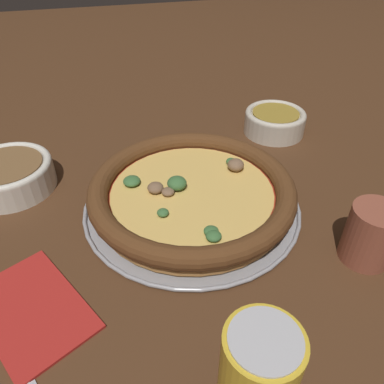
% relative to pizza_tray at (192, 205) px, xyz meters
% --- Properties ---
extents(ground_plane, '(3.00, 3.00, 0.00)m').
position_rel_pizza_tray_xyz_m(ground_plane, '(0.00, 0.00, -0.00)').
color(ground_plane, '#4C2D19').
extents(pizza_tray, '(0.34, 0.34, 0.01)m').
position_rel_pizza_tray_xyz_m(pizza_tray, '(0.00, 0.00, 0.00)').
color(pizza_tray, '#9E9EA3').
rests_on(pizza_tray, ground_plane).
extents(pizza, '(0.32, 0.32, 0.04)m').
position_rel_pizza_tray_xyz_m(pizza, '(-0.00, -0.00, 0.03)').
color(pizza, '#BC7F42').
rests_on(pizza, pizza_tray).
extents(bowl_near, '(0.12, 0.12, 0.05)m').
position_rel_pizza_tray_xyz_m(bowl_near, '(-0.19, 0.23, 0.02)').
color(bowl_near, beige).
rests_on(bowl_near, ground_plane).
extents(bowl_far, '(0.14, 0.14, 0.05)m').
position_rel_pizza_tray_xyz_m(bowl_far, '(-0.13, -0.28, 0.02)').
color(bowl_far, silver).
rests_on(bowl_far, ground_plane).
extents(drinking_cup, '(0.07, 0.07, 0.08)m').
position_rel_pizza_tray_xyz_m(drinking_cup, '(0.16, 0.20, 0.04)').
color(drinking_cup, brown).
rests_on(drinking_cup, ground_plane).
extents(napkin, '(0.19, 0.17, 0.01)m').
position_rel_pizza_tray_xyz_m(napkin, '(0.13, -0.23, -0.00)').
color(napkin, '#B2231E').
rests_on(napkin, ground_plane).
extents(fork, '(0.18, 0.09, 0.00)m').
position_rel_pizza_tray_xyz_m(fork, '(0.19, -0.25, -0.00)').
color(fork, '#B7B7BC').
rests_on(fork, ground_plane).
extents(beverage_can, '(0.07, 0.07, 0.12)m').
position_rel_pizza_tray_xyz_m(beverage_can, '(0.30, -0.03, 0.06)').
color(beverage_can, gold).
rests_on(beverage_can, ground_plane).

